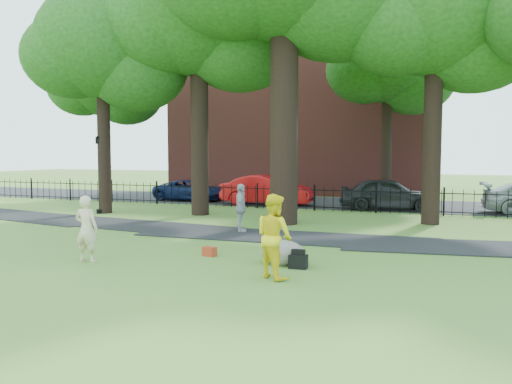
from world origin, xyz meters
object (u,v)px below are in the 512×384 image
at_px(boulder, 283,251).
at_px(lamppost, 99,175).
at_px(woman, 86,229).
at_px(red_sedan, 267,190).
at_px(man, 274,236).

bearing_deg(boulder, lamppost, 147.29).
bearing_deg(woman, red_sedan, -94.76).
relative_size(boulder, lamppost, 0.31).
xyz_separation_m(woman, man, (5.10, 0.11, 0.09)).
bearing_deg(boulder, woman, -162.47).
distance_m(man, red_sedan, 15.95).
distance_m(man, boulder, 1.57).
height_order(lamppost, red_sedan, lamppost).
bearing_deg(red_sedan, woman, 176.76).
xyz_separation_m(man, red_sedan, (-5.44, 14.99, -0.14)).
height_order(woman, boulder, woman).
distance_m(boulder, lamppost, 13.54).
xyz_separation_m(woman, lamppost, (-6.47, 8.81, 0.95)).
distance_m(lamppost, red_sedan, 8.84).
xyz_separation_m(woman, boulder, (4.86, 1.53, -0.53)).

